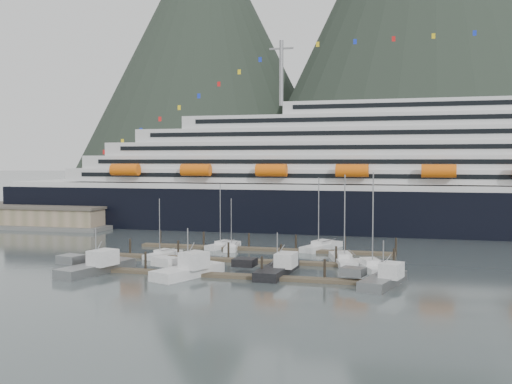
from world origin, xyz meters
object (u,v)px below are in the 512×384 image
cruise_ship (449,181)px  trawler_d (382,279)px  sailboat_g (321,247)px  sailboat_e (223,246)px  trawler_c (276,268)px  trawler_a (95,266)px  sailboat_a (163,255)px  trawler_b (187,270)px  warehouse (33,217)px  sailboat_h (370,267)px  sailboat_d (343,260)px  sailboat_f (232,248)px

cruise_ship → trawler_d: bearing=-100.6°
cruise_ship → sailboat_g: 44.34m
sailboat_e → trawler_c: (15.68, -23.44, 0.47)m
trawler_a → trawler_c: 26.89m
sailboat_a → trawler_b: sailboat_a is taller
sailboat_e → cruise_ship: bearing=-31.4°
cruise_ship → trawler_d: (-12.15, -65.04, -11.18)m
warehouse → trawler_c: 88.59m
warehouse → trawler_c: bearing=-32.8°
sailboat_h → trawler_b: size_ratio=1.24×
trawler_a → sailboat_h: bearing=-58.3°
trawler_d → sailboat_h: bearing=27.5°
sailboat_d → trawler_d: sailboat_d is taller
sailboat_e → trawler_a: 30.95m
sailboat_h → trawler_a: sailboat_h is taller
sailboat_e → sailboat_h: size_ratio=0.83×
warehouse → sailboat_d: size_ratio=3.08×
sailboat_a → sailboat_d: (30.70, 2.13, 0.05)m
sailboat_g → trawler_c: sailboat_g is taller
sailboat_a → trawler_b: bearing=-128.2°
cruise_ship → sailboat_g: bearing=-125.2°
trawler_a → trawler_c: (26.30, 5.62, -0.06)m
sailboat_h → trawler_d: 11.11m
trawler_b → trawler_d: 27.48m
sailboat_g → trawler_b: 34.24m
sailboat_d → trawler_c: bearing=129.4°
warehouse → sailboat_e: size_ratio=3.61×
trawler_a → trawler_d: bearing=-73.7°
sailboat_d → trawler_d: 17.72m
trawler_a → warehouse: bearing=56.2°
sailboat_e → sailboat_f: sailboat_e is taller
sailboat_d → trawler_d: size_ratio=1.29×
sailboat_d → trawler_c: size_ratio=1.11×
sailboat_f → sailboat_g: size_ratio=0.71×
sailboat_f → sailboat_g: (16.26, 4.35, 0.05)m
trawler_d → sailboat_a: bearing=85.0°
sailboat_d → trawler_a: (-34.73, -17.79, 0.49)m
trawler_b → trawler_d: trawler_b is taller
sailboat_f → trawler_a: sailboat_f is taller
warehouse → sailboat_g: 80.42m
warehouse → sailboat_f: sailboat_f is taller
sailboat_a → sailboat_e: 14.93m
sailboat_f → sailboat_h: (26.52, -14.87, 0.07)m
sailboat_a → sailboat_h: (35.41, -3.29, 0.06)m
warehouse → sailboat_f: bearing=-23.3°
warehouse → trawler_b: (62.41, -52.83, -1.29)m
sailboat_g → warehouse: bearing=94.4°
sailboat_a → sailboat_f: sailboat_a is taller
sailboat_f → trawler_d: 38.63m
trawler_a → sailboat_f: bearing=-11.1°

